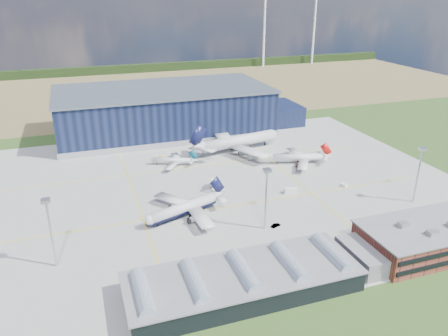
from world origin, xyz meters
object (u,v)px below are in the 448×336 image
at_px(ops_building, 430,237).
at_px(airliner_regional, 172,158).
at_px(gse_tug_b, 202,203).
at_px(airliner_red, 298,154).
at_px(light_mast_center, 266,189).
at_px(airliner_navy, 183,203).
at_px(gse_cart_b, 197,155).
at_px(gse_cart_a, 344,185).
at_px(gse_van_b, 318,160).
at_px(airliner_widebody, 239,135).
at_px(car_b, 276,225).
at_px(car_a, 309,250).
at_px(light_mast_west, 49,222).
at_px(gse_van_a, 291,191).
at_px(light_mast_east, 419,166).
at_px(hangar, 168,112).
at_px(gse_tug_c, 160,158).
at_px(airstair, 213,185).

height_order(ops_building, airliner_regional, ops_building).
xyz_separation_m(ops_building, gse_tug_b, (-60.91, 55.13, -4.22)).
bearing_deg(airliner_red, light_mast_center, 68.25).
xyz_separation_m(airliner_navy, airliner_red, (65.49, 34.32, -0.82)).
height_order(airliner_red, gse_cart_b, airliner_red).
xyz_separation_m(gse_cart_a, gse_van_b, (4.09, 29.32, 0.36)).
bearing_deg(airliner_widebody, car_b, -111.52).
bearing_deg(gse_van_b, ops_building, -115.95).
bearing_deg(car_a, light_mast_center, 14.64).
distance_m(light_mast_west, gse_van_a, 95.92).
height_order(ops_building, light_mast_center, light_mast_center).
height_order(airliner_navy, car_a, airliner_navy).
bearing_deg(light_mast_east, hangar, 120.05).
distance_m(airliner_red, car_b, 63.58).
height_order(light_mast_center, gse_tug_c, light_mast_center).
bearing_deg(car_b, airstair, -1.61).
relative_size(airliner_red, car_a, 9.90).
distance_m(gse_cart_a, gse_van_b, 29.60).
relative_size(airliner_widebody, gse_tug_b, 20.34).
distance_m(hangar, airliner_navy, 108.78).
relative_size(ops_building, airliner_widebody, 0.86).
distance_m(light_mast_center, airliner_red, 66.58).
bearing_deg(gse_cart_a, light_mast_center, -176.99).
height_order(airliner_red, gse_tug_b, airliner_red).
relative_size(light_mast_west, airliner_regional, 0.96).
height_order(light_mast_east, airliner_red, light_mast_east).
xyz_separation_m(hangar, airliner_navy, (-18.02, -107.13, -5.67)).
bearing_deg(gse_van_a, airliner_navy, 115.26).
relative_size(light_mast_east, airliner_regional, 0.96).
xyz_separation_m(light_mast_east, gse_tug_b, (-80.90, 25.13, -14.86)).
height_order(light_mast_center, airliner_red, light_mast_center).
bearing_deg(airstair, gse_tug_b, -109.15).
bearing_deg(gse_tug_c, gse_cart_b, 6.19).
xyz_separation_m(gse_tug_c, airstair, (14.68, -40.86, 0.96)).
relative_size(light_mast_west, gse_tug_b, 8.75).
distance_m(light_mast_east, airliner_widebody, 90.44).
bearing_deg(gse_tug_b, gse_cart_b, 97.60).
height_order(gse_cart_a, airstair, airstair).
relative_size(airliner_navy, airliner_red, 1.16).
xyz_separation_m(airliner_red, gse_cart_b, (-43.28, 26.13, -4.46)).
bearing_deg(light_mast_east, airstair, 152.04).
height_order(ops_building, car_a, ops_building).
xyz_separation_m(airliner_navy, gse_cart_a, (72.16, 3.95, -5.35)).
height_order(light_mast_center, airliner_widebody, light_mast_center).
distance_m(gse_tug_b, car_b, 32.39).
bearing_deg(airstair, light_mast_west, -134.14).
height_order(ops_building, airliner_red, ops_building).
distance_m(light_mast_east, gse_cart_a, 31.83).
bearing_deg(light_mast_east, airliner_regional, 139.82).
xyz_separation_m(light_mast_center, gse_cart_b, (-3.01, 78.13, -14.76)).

